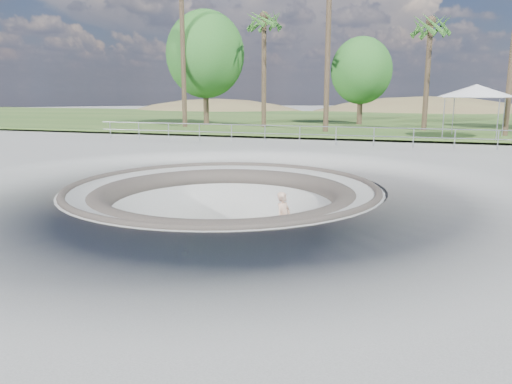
{
  "coord_description": "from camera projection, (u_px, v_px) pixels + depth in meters",
  "views": [
    {
      "loc": [
        5.74,
        -15.08,
        3.15
      ],
      "look_at": [
        1.14,
        -0.01,
        -0.1
      ],
      "focal_mm": 35.0,
      "sensor_mm": 36.0,
      "label": 1
    }
  ],
  "objects": [
    {
      "name": "ground",
      "position": [
        223.0,
        187.0,
        16.4
      ],
      "size": [
        180.0,
        180.0,
        0.0
      ],
      "primitive_type": "plane",
      "color": "#ABABA6",
      "rests_on": "ground"
    },
    {
      "name": "skate_bowl",
      "position": [
        224.0,
        240.0,
        16.77
      ],
      "size": [
        14.0,
        14.0,
        4.1
      ],
      "color": "#ABABA6",
      "rests_on": "ground"
    },
    {
      "name": "grass_strip",
      "position": [
        347.0,
        120.0,
        48.2
      ],
      "size": [
        180.0,
        36.0,
        0.12
      ],
      "color": "#305522",
      "rests_on": "ground"
    },
    {
      "name": "distant_hills",
      "position": [
        392.0,
        163.0,
        70.29
      ],
      "size": [
        103.2,
        45.0,
        28.6
      ],
      "color": "brown",
      "rests_on": "ground"
    },
    {
      "name": "safety_railing",
      "position": [
        300.0,
        135.0,
        27.5
      ],
      "size": [
        25.0,
        0.06,
        1.03
      ],
      "color": "gray",
      "rests_on": "ground"
    },
    {
      "name": "skateboard",
      "position": [
        283.0,
        246.0,
        16.21
      ],
      "size": [
        0.76,
        0.47,
        0.08
      ],
      "color": "brown",
      "rests_on": "ground"
    },
    {
      "name": "skater",
      "position": [
        283.0,
        219.0,
        16.03
      ],
      "size": [
        0.61,
        0.74,
        1.76
      ],
      "primitive_type": "imported",
      "rotation": [
        0.0,
        0.0,
        1.24
      ],
      "color": "#DEAF90",
      "rests_on": "skateboard"
    },
    {
      "name": "canopy_white",
      "position": [
        476.0,
        91.0,
        29.93
      ],
      "size": [
        6.06,
        6.06,
        3.17
      ],
      "color": "gray",
      "rests_on": "ground"
    },
    {
      "name": "palm_b",
      "position": [
        264.0,
        23.0,
        37.22
      ],
      "size": [
        2.6,
        2.6,
        9.13
      ],
      "color": "#4F3B2D",
      "rests_on": "ground"
    },
    {
      "name": "palm_d",
      "position": [
        431.0,
        28.0,
        34.15
      ],
      "size": [
        2.6,
        2.6,
        8.36
      ],
      "color": "#4F3B2D",
      "rests_on": "ground"
    },
    {
      "name": "bushy_tree_left",
      "position": [
        205.0,
        54.0,
        40.3
      ],
      "size": [
        6.41,
        5.83,
        9.25
      ],
      "color": "#4F3B2D",
      "rests_on": "ground"
    },
    {
      "name": "bushy_tree_mid",
      "position": [
        361.0,
        71.0,
        41.0
      ],
      "size": [
        5.01,
        4.55,
        7.22
      ],
      "color": "#4F3B2D",
      "rests_on": "ground"
    }
  ]
}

